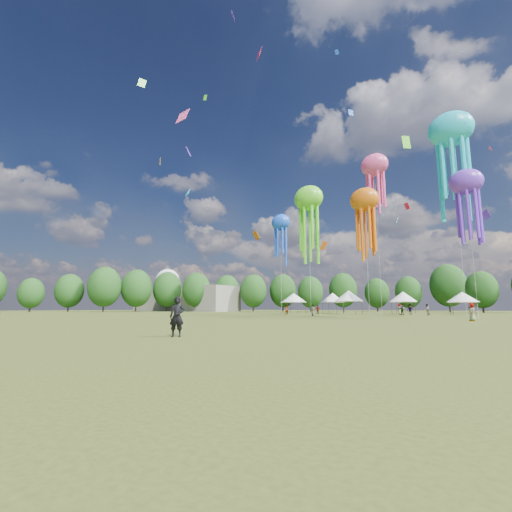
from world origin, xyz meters
The scene contains 10 objects.
ground centered at (0.00, 0.00, 0.00)m, with size 300.00×300.00×0.00m, color #384416.
observer_main centered at (6.62, -1.26, 0.83)m, with size 0.61×0.40×1.66m, color black.
spectator_near centered at (-5.73, 36.28, 0.82)m, with size 0.80×0.62×1.64m, color gray.
spectators_far centered at (3.20, 48.28, 0.89)m, with size 27.08×29.52×1.89m.
festival_tents centered at (-5.37, 55.48, 3.24)m, with size 35.96×12.84×4.35m.
show_kites centered at (3.06, 39.54, 18.69)m, with size 38.69×25.19×27.31m.
small_kites centered at (-2.09, 42.48, 29.35)m, with size 66.31×60.62×44.67m.
treeline centered at (-3.87, 62.51, 6.54)m, with size 201.57×95.24×13.43m.
hangar centered at (-72.00, 72.00, 4.00)m, with size 40.00×12.00×8.00m, color gray.
radome centered at (-88.00, 78.00, 9.99)m, with size 9.00×9.00×16.00m.
Camera 1 is at (17.81, -11.27, 1.20)m, focal length 24.43 mm.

